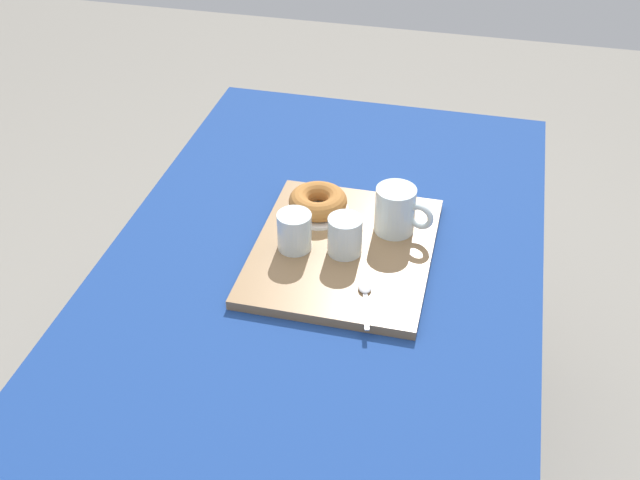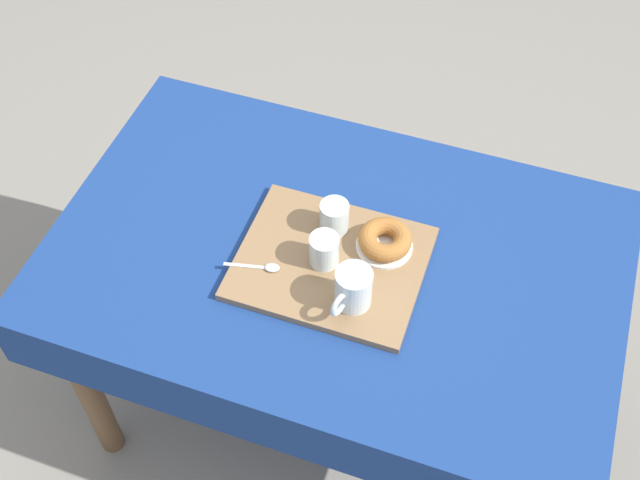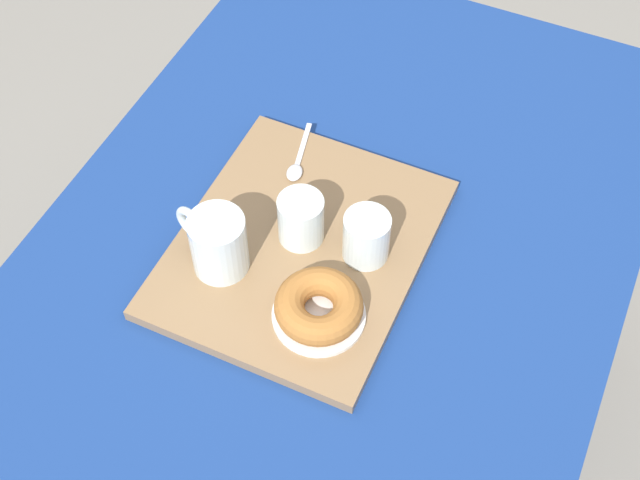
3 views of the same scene
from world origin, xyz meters
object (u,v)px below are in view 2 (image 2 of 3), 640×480
at_px(donut_plate_left, 384,246).
at_px(tea_mug_left, 353,289).
at_px(water_glass_near, 334,218).
at_px(serving_tray, 330,263).
at_px(dining_table, 335,282).
at_px(sugar_donut_left, 385,239).
at_px(water_glass_far, 324,251).
at_px(teaspoon_near, 266,267).

bearing_deg(donut_plate_left, tea_mug_left, 81.98).
bearing_deg(water_glass_near, serving_tray, 103.13).
xyz_separation_m(dining_table, sugar_donut_left, (-0.10, -0.04, 0.16)).
relative_size(water_glass_far, teaspoon_near, 0.61).
height_order(tea_mug_left, sugar_donut_left, tea_mug_left).
bearing_deg(tea_mug_left, serving_tray, -47.65).
relative_size(dining_table, teaspoon_near, 10.31).
bearing_deg(donut_plate_left, teaspoon_near, 31.89).
bearing_deg(dining_table, teaspoon_near, 39.23).
xyz_separation_m(serving_tray, water_glass_far, (0.01, 0.01, 0.04)).
height_order(water_glass_near, sugar_donut_left, water_glass_near).
relative_size(water_glass_near, donut_plate_left, 0.60).
relative_size(dining_table, sugar_donut_left, 10.81).
relative_size(sugar_donut_left, teaspoon_near, 0.95).
xyz_separation_m(tea_mug_left, donut_plate_left, (-0.02, -0.16, -0.04)).
xyz_separation_m(water_glass_near, water_glass_far, (-0.01, 0.10, 0.00)).
height_order(water_glass_near, donut_plate_left, water_glass_near).
distance_m(serving_tray, teaspoon_near, 0.14).
distance_m(tea_mug_left, water_glass_near, 0.21).
distance_m(serving_tray, water_glass_near, 0.10).
distance_m(serving_tray, water_glass_far, 0.05).
height_order(dining_table, sugar_donut_left, sugar_donut_left).
bearing_deg(water_glass_near, tea_mug_left, 119.50).
relative_size(dining_table, donut_plate_left, 10.14).
bearing_deg(teaspoon_near, dining_table, 26.49).
relative_size(serving_tray, sugar_donut_left, 3.42).
distance_m(water_glass_near, donut_plate_left, 0.13).
distance_m(tea_mug_left, donut_plate_left, 0.17).
bearing_deg(sugar_donut_left, dining_table, 20.54).
height_order(serving_tray, tea_mug_left, tea_mug_left).
distance_m(donut_plate_left, teaspoon_near, 0.27).
bearing_deg(serving_tray, tea_mug_left, 132.35).
bearing_deg(teaspoon_near, tea_mug_left, -18.37).
bearing_deg(dining_table, water_glass_far, 71.91).
bearing_deg(donut_plate_left, water_glass_near, -7.33).
height_order(serving_tray, donut_plate_left, donut_plate_left).
xyz_separation_m(dining_table, serving_tray, (0.00, 0.04, 0.12)).
height_order(sugar_donut_left, teaspoon_near, sugar_donut_left).
distance_m(dining_table, sugar_donut_left, 0.19).
height_order(serving_tray, teaspoon_near, teaspoon_near).
relative_size(water_glass_near, sugar_donut_left, 0.64).
xyz_separation_m(donut_plate_left, sugar_donut_left, (-0.00, 0.00, 0.02)).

